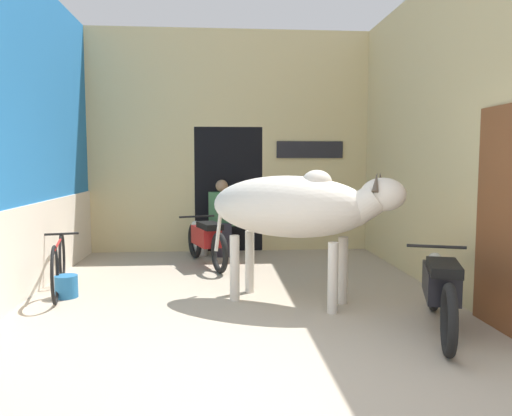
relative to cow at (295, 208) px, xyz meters
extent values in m
plane|color=tan|center=(-0.63, -2.06, -1.07)|extent=(30.00, 30.00, 0.00)
cube|color=#236BAD|center=(-3.16, 0.62, 0.85)|extent=(0.18, 5.38, 3.84)
cube|color=silver|center=(-3.06, 0.62, -0.54)|extent=(0.03, 5.38, 1.07)
cube|color=#D1BC84|center=(-0.63, 3.40, 1.93)|extent=(4.86, 0.18, 1.66)
cube|color=#D1BC84|center=(-2.16, 3.40, 0.02)|extent=(1.81, 0.18, 2.17)
cube|color=#D1BC84|center=(0.87, 3.40, 0.02)|extent=(1.86, 0.18, 2.17)
cube|color=black|center=(-0.66, 3.76, 0.02)|extent=(1.18, 0.90, 2.17)
cube|color=black|center=(0.77, 3.29, 0.71)|extent=(1.17, 0.03, 0.29)
cube|color=#D1BC84|center=(1.89, 0.62, 0.85)|extent=(0.18, 5.38, 3.84)
cube|color=brown|center=(1.78, -1.10, -0.02)|extent=(0.05, 1.00, 2.10)
ellipsoid|color=beige|center=(-0.07, 0.04, 0.01)|extent=(1.97, 1.53, 0.69)
ellipsoid|color=beige|center=(0.21, -0.12, 0.29)|extent=(0.42, 0.41, 0.25)
cylinder|color=beige|center=(0.67, -0.37, 0.06)|extent=(0.55, 0.50, 0.45)
ellipsoid|color=beige|center=(0.83, -0.46, 0.17)|extent=(0.55, 0.48, 0.35)
cylinder|color=beige|center=(-0.84, 0.47, -0.23)|extent=(0.14, 0.11, 0.67)
cylinder|color=beige|center=(0.53, -0.07, -0.70)|extent=(0.11, 0.11, 0.75)
cylinder|color=beige|center=(0.33, -0.41, -0.70)|extent=(0.11, 0.11, 0.75)
cylinder|color=beige|center=(-0.47, 0.49, -0.70)|extent=(0.11, 0.11, 0.75)
cylinder|color=beige|center=(-0.67, 0.15, -0.70)|extent=(0.11, 0.11, 0.75)
cone|color=#473D33|center=(0.84, -0.33, 0.30)|extent=(0.13, 0.17, 0.22)
cone|color=#473D33|center=(0.73, -0.54, 0.30)|extent=(0.13, 0.17, 0.22)
torus|color=black|center=(1.00, -1.63, -0.77)|extent=(0.27, 0.60, 0.60)
torus|color=black|center=(1.42, -0.40, -0.77)|extent=(0.27, 0.60, 0.60)
cube|color=black|center=(1.21, -1.02, -0.61)|extent=(0.49, 0.76, 0.28)
cube|color=black|center=(1.15, -1.20, -0.43)|extent=(0.43, 0.62, 0.09)
cylinder|color=black|center=(1.37, -0.54, -0.36)|extent=(0.56, 0.22, 0.03)
sphere|color=silver|center=(1.40, -0.45, -0.52)|extent=(0.15, 0.15, 0.15)
torus|color=black|center=(-0.84, 1.54, -0.78)|extent=(0.27, 0.58, 0.59)
torus|color=black|center=(-1.23, 2.70, -0.78)|extent=(0.27, 0.58, 0.59)
cube|color=maroon|center=(-1.03, 2.12, -0.62)|extent=(0.48, 0.72, 0.28)
cube|color=black|center=(-0.97, 1.95, -0.44)|extent=(0.42, 0.59, 0.09)
cylinder|color=black|center=(-1.19, 2.57, -0.37)|extent=(0.56, 0.22, 0.03)
sphere|color=silver|center=(-1.22, 2.65, -0.53)|extent=(0.15, 0.15, 0.15)
torus|color=black|center=(-2.66, 0.14, -0.74)|extent=(0.18, 0.65, 0.66)
torus|color=black|center=(-2.88, 1.14, -0.74)|extent=(0.18, 0.65, 0.66)
cylinder|color=red|center=(-2.77, 0.64, -0.48)|extent=(0.21, 0.82, 0.03)
cylinder|color=black|center=(-2.86, 1.05, -0.41)|extent=(0.44, 0.12, 0.03)
cube|color=#282833|center=(-0.78, 2.77, -0.85)|extent=(0.31, 0.14, 0.45)
cube|color=#282833|center=(-0.78, 2.86, -0.57)|extent=(0.31, 0.32, 0.11)
cube|color=#386B42|center=(-0.78, 2.93, -0.29)|extent=(0.44, 0.20, 0.57)
sphere|color=#937051|center=(-0.78, 2.93, 0.10)|extent=(0.21, 0.21, 0.21)
cylinder|color=beige|center=(-1.14, 2.93, -0.86)|extent=(0.24, 0.24, 0.41)
cylinder|color=beige|center=(-1.14, 2.93, -0.64)|extent=(0.34, 0.34, 0.04)
cylinder|color=#23669E|center=(-2.62, 0.42, -0.94)|extent=(0.26, 0.26, 0.26)
camera|label=1|loc=(-0.86, -5.42, 0.51)|focal=35.00mm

